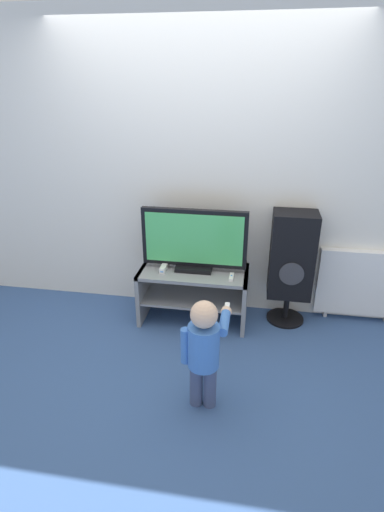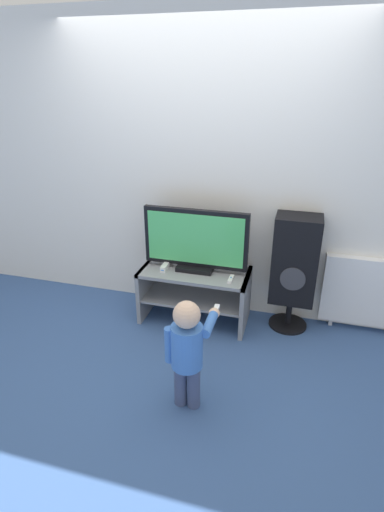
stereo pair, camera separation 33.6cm
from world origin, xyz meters
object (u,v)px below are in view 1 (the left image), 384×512
at_px(child, 204,346).
at_px(radiator, 361,283).
at_px(game_console, 164,267).
at_px(remote_primary, 231,277).
at_px(speaker_tower, 292,257).
at_px(television, 194,241).

relative_size(child, radiator, 1.05).
height_order(game_console, child, child).
xyz_separation_m(remote_primary, child, (-0.10, -0.94, -0.03)).
bearing_deg(game_console, speaker_tower, 7.79).
relative_size(television, game_console, 4.59).
relative_size(child, speaker_tower, 0.78).
distance_m(child, speaker_tower, 1.31).
relative_size(television, child, 1.13).
relative_size(television, radiator, 1.18).
relative_size(game_console, remote_primary, 1.52).
bearing_deg(radiator, television, -171.48).
bearing_deg(game_console, radiator, 8.79).
bearing_deg(remote_primary, radiator, 16.47).
bearing_deg(remote_primary, game_console, 173.45).
bearing_deg(game_console, remote_primary, -6.55).
height_order(remote_primary, radiator, radiator).
bearing_deg(child, remote_primary, 83.79).
bearing_deg(game_console, television, 10.30).
bearing_deg(remote_primary, child, -96.21).
relative_size(game_console, speaker_tower, 0.19).
xyz_separation_m(game_console, remote_primary, (0.60, -0.07, -0.01)).
xyz_separation_m(television, speaker_tower, (0.84, 0.10, -0.14)).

